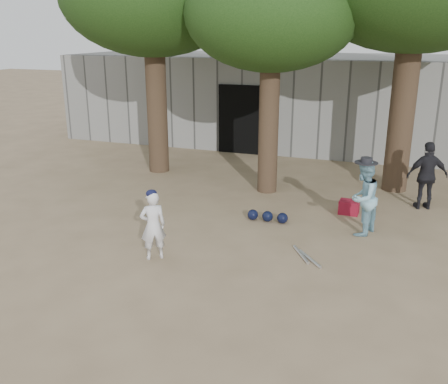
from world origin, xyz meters
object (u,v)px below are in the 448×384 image
at_px(spectator_dark, 427,176).
at_px(spectator_blue, 363,198).
at_px(boy_player, 153,226).
at_px(red_bag, 349,207).

bearing_deg(spectator_dark, spectator_blue, 40.11).
bearing_deg(boy_player, red_bag, -168.97).
distance_m(boy_player, spectator_blue, 4.09).
height_order(spectator_blue, red_bag, spectator_blue).
xyz_separation_m(boy_player, spectator_blue, (3.33, 2.38, 0.12)).
bearing_deg(red_bag, boy_player, -130.89).
xyz_separation_m(spectator_dark, red_bag, (-1.55, -0.92, -0.62)).
bearing_deg(spectator_blue, spectator_dark, 168.61).
relative_size(spectator_blue, red_bag, 3.53).
relative_size(spectator_dark, red_bag, 3.65).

